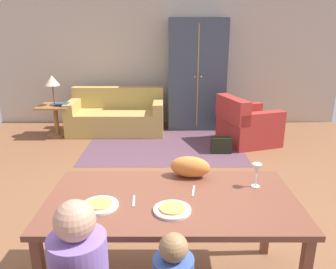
# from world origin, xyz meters

# --- Properties ---
(ground_plane) EXTENTS (7.06, 6.14, 0.02)m
(ground_plane) POSITION_xyz_m (0.00, 0.47, -0.01)
(ground_plane) COLOR brown
(back_wall) EXTENTS (7.06, 0.10, 2.70)m
(back_wall) POSITION_xyz_m (0.00, 3.59, 1.35)
(back_wall) COLOR #BCB09E
(back_wall) RESTS_ON ground_plane
(dining_table) EXTENTS (1.77, 0.92, 0.76)m
(dining_table) POSITION_xyz_m (0.05, -1.20, 0.69)
(dining_table) COLOR brown
(dining_table) RESTS_ON ground_plane
(plate_near_man) EXTENTS (0.25, 0.25, 0.02)m
(plate_near_man) POSITION_xyz_m (-0.44, -1.32, 0.77)
(plate_near_man) COLOR silver
(plate_near_man) RESTS_ON dining_table
(pizza_near_man) EXTENTS (0.17, 0.17, 0.01)m
(pizza_near_man) POSITION_xyz_m (-0.44, -1.32, 0.78)
(pizza_near_man) COLOR gold
(pizza_near_man) RESTS_ON plate_near_man
(plate_near_child) EXTENTS (0.25, 0.25, 0.02)m
(plate_near_child) POSITION_xyz_m (0.05, -1.38, 0.77)
(plate_near_child) COLOR silver
(plate_near_child) RESTS_ON dining_table
(pizza_near_child) EXTENTS (0.17, 0.17, 0.01)m
(pizza_near_child) POSITION_xyz_m (0.05, -1.38, 0.78)
(pizza_near_child) COLOR gold
(pizza_near_child) RESTS_ON plate_near_child
(wine_glass) EXTENTS (0.07, 0.07, 0.19)m
(wine_glass) POSITION_xyz_m (0.69, -1.02, 0.89)
(wine_glass) COLOR silver
(wine_glass) RESTS_ON dining_table
(fork) EXTENTS (0.03, 0.15, 0.01)m
(fork) POSITION_xyz_m (-0.22, -1.25, 0.76)
(fork) COLOR silver
(fork) RESTS_ON dining_table
(knife) EXTENTS (0.04, 0.17, 0.01)m
(knife) POSITION_xyz_m (0.21, -1.10, 0.76)
(knife) COLOR silver
(knife) RESTS_ON dining_table
(cat) EXTENTS (0.34, 0.22, 0.17)m
(cat) POSITION_xyz_m (0.20, -0.84, 0.84)
(cat) COLOR orange
(cat) RESTS_ON dining_table
(area_rug) EXTENTS (2.60, 1.80, 0.01)m
(area_rug) POSITION_xyz_m (-0.05, 2.00, 0.00)
(area_rug) COLOR #583A49
(area_rug) RESTS_ON ground_plane
(couch) EXTENTS (1.78, 0.86, 0.82)m
(couch) POSITION_xyz_m (-0.96, 2.86, 0.30)
(couch) COLOR tan
(couch) RESTS_ON ground_plane
(armchair) EXTENTS (1.08, 1.08, 0.82)m
(armchair) POSITION_xyz_m (1.37, 2.18, 0.32)
(armchair) COLOR #9F2C28
(armchair) RESTS_ON ground_plane
(armoire) EXTENTS (1.10, 0.59, 2.10)m
(armoire) POSITION_xyz_m (0.58, 3.20, 1.05)
(armoire) COLOR #384353
(armoire) RESTS_ON ground_plane
(side_table) EXTENTS (0.56, 0.56, 0.58)m
(side_table) POSITION_xyz_m (-2.04, 2.60, 0.38)
(side_table) COLOR #906036
(side_table) RESTS_ON ground_plane
(table_lamp) EXTENTS (0.26, 0.26, 0.54)m
(table_lamp) POSITION_xyz_m (-2.04, 2.60, 1.01)
(table_lamp) COLOR brown
(table_lamp) RESTS_ON side_table
(book_lower) EXTENTS (0.22, 0.16, 0.03)m
(book_lower) POSITION_xyz_m (-1.89, 2.63, 0.59)
(book_lower) COLOR maroon
(book_lower) RESTS_ON side_table
(book_upper) EXTENTS (0.22, 0.16, 0.03)m
(book_upper) POSITION_xyz_m (-1.88, 2.54, 0.62)
(book_upper) COLOR #304D74
(book_upper) RESTS_ON book_lower
(handbag) EXTENTS (0.32, 0.16, 0.26)m
(handbag) POSITION_xyz_m (0.87, 1.70, 0.13)
(handbag) COLOR black
(handbag) RESTS_ON ground_plane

